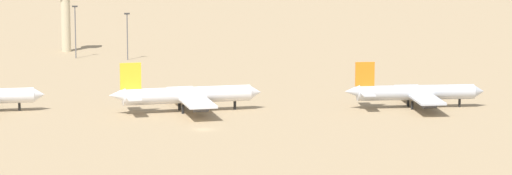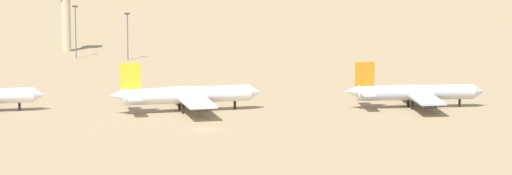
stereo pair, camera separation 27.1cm
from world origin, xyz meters
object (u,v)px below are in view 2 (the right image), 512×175
parked_jet_yellow_2 (186,95)px  light_pole_east (128,33)px  control_tower (66,6)px  light_pole_mid (76,28)px  parked_jet_orange_3 (414,93)px

parked_jet_yellow_2 → light_pole_east: size_ratio=2.51×
parked_jet_yellow_2 → control_tower: size_ratio=1.50×
light_pole_mid → light_pole_east: (16.79, -5.52, -1.02)m
parked_jet_yellow_2 → parked_jet_orange_3: size_ratio=1.07×
light_pole_mid → control_tower: bearing=102.8°
parked_jet_yellow_2 → parked_jet_orange_3: (57.31, 0.20, -0.26)m
control_tower → light_pole_east: bearing=-48.4°
parked_jet_orange_3 → control_tower: 153.02m
parked_jet_yellow_2 → light_pole_east: (-14.93, 97.58, 4.66)m
parked_jet_orange_3 → light_pole_east: light_pole_east is taller
light_pole_east → parked_jet_yellow_2: bearing=-81.3°
light_pole_mid → light_pole_east: size_ratio=1.13×
control_tower → light_pole_mid: size_ratio=1.48×
parked_jet_yellow_2 → light_pole_mid: size_ratio=2.22×
light_pole_east → control_tower: bearing=131.6°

